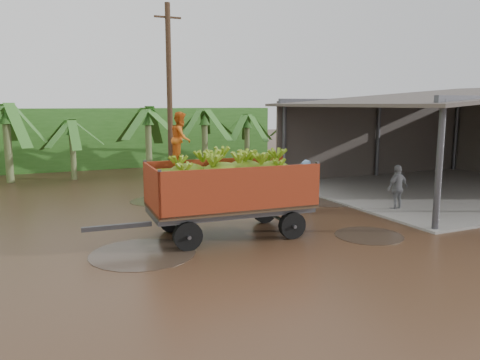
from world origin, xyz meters
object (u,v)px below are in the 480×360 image
object	(u,v)px
man_blue	(305,186)
man_grey	(398,188)
utility_pole	(170,97)
banana_trailer	(229,188)

from	to	relation	value
man_blue	man_grey	xyz separation A→B (m)	(3.16, -1.24, -0.10)
man_blue	utility_pole	bearing A→B (deg)	-46.39
banana_trailer	utility_pole	world-z (taller)	utility_pole
man_grey	utility_pole	bearing A→B (deg)	-57.41
banana_trailer	utility_pole	size ratio (longest dim) A/B	0.80
utility_pole	man_blue	bearing A→B (deg)	-64.28
man_blue	man_grey	size ratio (longest dim) A/B	1.12
banana_trailer	man_grey	size ratio (longest dim) A/B	3.89
man_blue	utility_pole	world-z (taller)	utility_pole
banana_trailer	man_grey	xyz separation A→B (m)	(6.85, 0.48, -0.57)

